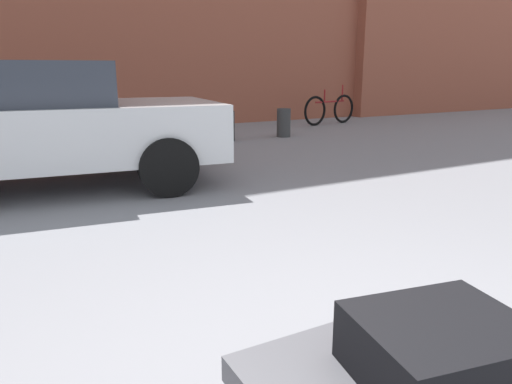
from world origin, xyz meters
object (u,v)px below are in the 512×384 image
(bollard_kerb_near, at_px, (227,126))
(bollard_kerb_mid, at_px, (284,123))
(parked_car, at_px, (17,123))
(suitcase_black_rear_right, at_px, (440,350))
(bicycle_leaning, at_px, (330,109))

(bollard_kerb_near, distance_m, bollard_kerb_mid, 1.26)
(bollard_kerb_near, xyz_separation_m, bollard_kerb_mid, (1.26, 0.00, 0.00))
(parked_car, bearing_deg, bollard_kerb_mid, 25.66)
(parked_car, xyz_separation_m, bollard_kerb_mid, (4.93, 2.37, -0.47))
(suitcase_black_rear_right, relative_size, parked_car, 0.12)
(parked_car, distance_m, bollard_kerb_near, 4.39)
(parked_car, height_order, bicycle_leaning, parked_car)
(parked_car, xyz_separation_m, bollard_kerb_near, (3.66, 2.37, -0.47))
(parked_car, distance_m, bollard_kerb_mid, 5.49)
(bicycle_leaning, relative_size, bollard_kerb_near, 3.05)
(suitcase_black_rear_right, bearing_deg, bollard_kerb_near, 80.25)
(bicycle_leaning, xyz_separation_m, bollard_kerb_mid, (-2.22, -1.40, -0.09))
(bollard_kerb_near, bearing_deg, parked_car, -147.13)
(parked_car, relative_size, bollard_kerb_mid, 7.85)
(suitcase_black_rear_right, bearing_deg, parked_car, 111.76)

